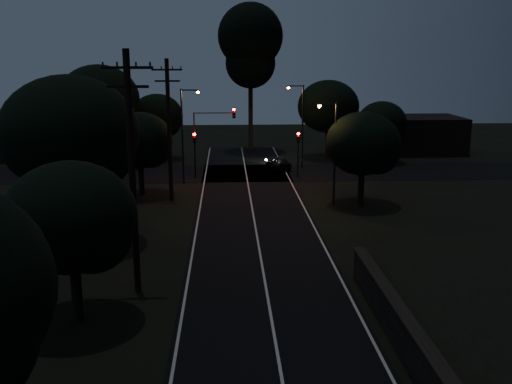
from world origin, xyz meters
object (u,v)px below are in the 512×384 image
tall_pine (250,45)px  signal_left (195,147)px  utility_pole_far (169,128)px  signal_mast (213,130)px  signal_right (298,146)px  car (278,163)px  utility_pole_mid (132,170)px  streetlight_a (184,129)px  streetlight_c (333,146)px  streetlight_b (301,121)px

tall_pine → signal_left: bearing=-110.5°
utility_pole_far → signal_mast: utility_pole_far is taller
tall_pine → signal_mast: bearing=-104.6°
utility_pole_far → signal_right: (10.60, 7.99, -2.65)m
signal_right → car: (-1.40, 3.86, -2.21)m
signal_left → signal_mast: signal_mast is taller
signal_left → signal_mast: 2.26m
tall_pine → utility_pole_mid: bearing=-99.9°
utility_pole_mid → signal_left: 25.19m
streetlight_a → car: size_ratio=2.19×
utility_pole_far → tall_pine: bearing=73.1°
tall_pine → signal_left: 18.38m
streetlight_c → car: bearing=100.8°
streetlight_c → signal_left: bearing=136.2°
signal_mast → streetlight_b: bearing=26.0°
utility_pole_mid → tall_pine: tall_pine is taller
utility_pole_mid → signal_mast: utility_pole_mid is taller
utility_pole_far → signal_right: size_ratio=2.56×
tall_pine → streetlight_b: bearing=-68.6°
utility_pole_mid → tall_pine: (7.00, 40.00, 6.10)m
utility_pole_mid → signal_mast: bearing=83.0°
signal_left → streetlight_c: (10.43, -9.99, 1.51)m
streetlight_a → streetlight_b: same height
utility_pole_far → signal_mast: (3.09, 7.99, -1.15)m
car → streetlight_a: bearing=17.0°
utility_pole_far → streetlight_a: (0.69, 6.00, -0.85)m
car → streetlight_b: bearing=166.7°
utility_pole_mid → tall_pine: size_ratio=0.67×
utility_pole_mid → signal_right: utility_pole_mid is taller
utility_pole_far → signal_right: 13.53m
tall_pine → streetlight_b: size_ratio=2.05×
tall_pine → signal_mast: 17.23m
tall_pine → streetlight_a: (-6.31, -17.00, -7.20)m
signal_right → streetlight_a: bearing=-168.7°
utility_pole_mid → tall_pine: 41.06m
signal_right → streetlight_c: bearing=-83.0°
streetlight_a → signal_left: bearing=70.4°
signal_right → streetlight_b: (0.71, 4.01, 1.80)m
signal_left → signal_right: same height
streetlight_c → car: size_ratio=2.05×
utility_pole_far → car: utility_pole_far is taller
utility_pole_mid → streetlight_c: bearing=51.7°
utility_pole_mid → signal_mast: (3.09, 24.99, -1.40)m
tall_pine → signal_right: (3.60, -15.01, -9.00)m
utility_pole_far → streetlight_a: bearing=83.4°
signal_right → signal_mast: signal_mast is taller
signal_left → signal_mast: bearing=0.1°
signal_right → signal_mast: 7.66m
streetlight_a → utility_pole_far: bearing=-96.6°
streetlight_c → signal_mast: bearing=131.2°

